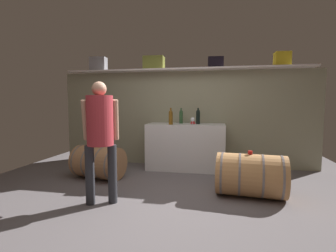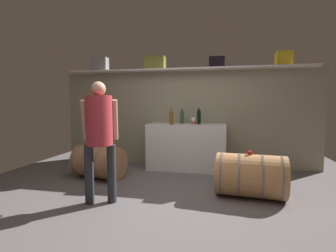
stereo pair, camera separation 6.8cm
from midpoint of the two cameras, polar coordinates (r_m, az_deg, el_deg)
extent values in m
cube|color=#625C5F|center=(3.91, -0.09, -14.69)|extent=(6.59, 7.65, 0.02)
cube|color=gray|center=(5.33, 3.35, 1.68)|extent=(5.39, 0.10, 1.99)
cube|color=white|center=(5.22, 3.18, 12.72)|extent=(4.96, 0.40, 0.03)
cube|color=gray|center=(5.80, -15.91, 13.40)|extent=(0.35, 0.24, 0.29)
cube|color=olive|center=(5.36, -3.59, 14.14)|extent=(0.43, 0.29, 0.27)
cube|color=black|center=(5.19, 10.43, 14.06)|extent=(0.31, 0.22, 0.21)
cube|color=yellow|center=(5.33, 24.28, 13.73)|extent=(0.29, 0.22, 0.26)
cube|color=white|center=(5.03, 3.69, -4.71)|extent=(1.53, 0.61, 0.91)
cylinder|color=#305732|center=(5.11, 2.62, 1.86)|extent=(0.07, 0.07, 0.22)
sphere|color=#305732|center=(5.10, 2.62, 3.25)|extent=(0.07, 0.07, 0.07)
cylinder|color=#305732|center=(5.10, 2.63, 3.74)|extent=(0.03, 0.03, 0.07)
cylinder|color=black|center=(4.96, 6.48, 1.80)|extent=(0.08, 0.08, 0.23)
sphere|color=black|center=(4.95, 6.49, 3.30)|extent=(0.07, 0.07, 0.07)
cylinder|color=black|center=(4.95, 6.50, 3.77)|extent=(0.03, 0.03, 0.06)
cylinder|color=brown|center=(4.78, 0.22, 1.64)|extent=(0.08, 0.08, 0.22)
sphere|color=brown|center=(4.78, 0.22, 3.13)|extent=(0.07, 0.07, 0.07)
cylinder|color=brown|center=(4.78, 0.22, 3.70)|extent=(0.03, 0.03, 0.08)
cylinder|color=white|center=(4.79, 5.24, 0.32)|extent=(0.07, 0.07, 0.00)
cylinder|color=white|center=(4.79, 5.25, 0.75)|extent=(0.01, 0.01, 0.07)
sphere|color=white|center=(4.78, 5.25, 1.51)|extent=(0.08, 0.08, 0.08)
sphere|color=maroon|center=(4.78, 5.25, 1.37)|extent=(0.05, 0.05, 0.05)
cone|color=red|center=(5.03, 5.31, 1.08)|extent=(0.11, 0.11, 0.10)
cylinder|color=tan|center=(3.78, 17.86, -10.64)|extent=(1.00, 0.69, 0.60)
cylinder|color=slate|center=(3.79, 11.78, -10.45)|extent=(0.09, 0.61, 0.61)
cylinder|color=slate|center=(3.78, 15.54, -10.58)|extent=(0.09, 0.61, 0.61)
cylinder|color=slate|center=(3.78, 20.18, -10.68)|extent=(0.09, 0.61, 0.61)
cylinder|color=slate|center=(3.81, 23.91, -10.71)|extent=(0.09, 0.61, 0.61)
cylinder|color=brown|center=(3.71, 17.99, -6.09)|extent=(0.04, 0.04, 0.01)
cylinder|color=#A3754D|center=(4.62, -16.01, -7.92)|extent=(0.95, 0.74, 0.56)
cylinder|color=slate|center=(4.86, -19.22, -7.38)|extent=(0.16, 0.56, 0.57)
cylinder|color=slate|center=(4.71, -17.27, -7.71)|extent=(0.16, 0.56, 0.57)
cylinder|color=slate|center=(4.54, -14.70, -8.14)|extent=(0.16, 0.56, 0.57)
cylinder|color=slate|center=(4.41, -12.46, -8.49)|extent=(0.16, 0.56, 0.57)
cylinder|color=#934D4F|center=(4.57, -16.10, -4.41)|extent=(0.04, 0.04, 0.01)
cylinder|color=red|center=(3.70, 17.74, -5.76)|extent=(0.06, 0.06, 0.04)
cylinder|color=#2B2C31|center=(3.45, -13.13, -10.60)|extent=(0.12, 0.12, 0.78)
cylinder|color=#2B2C31|center=(3.48, -17.94, -10.59)|extent=(0.12, 0.12, 0.78)
cylinder|color=#B7313A|center=(3.34, -15.84, 1.21)|extent=(0.34, 0.34, 0.64)
sphere|color=tan|center=(3.34, -16.01, 8.15)|extent=(0.19, 0.19, 0.19)
cylinder|color=tan|center=(3.42, -12.45, 1.36)|extent=(0.14, 0.19, 0.55)
cylinder|color=tan|center=(3.46, -18.86, 1.25)|extent=(0.16, 0.25, 0.54)
camera|label=1|loc=(0.03, -90.48, -0.04)|focal=26.71mm
camera|label=2|loc=(0.03, 89.52, 0.04)|focal=26.71mm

